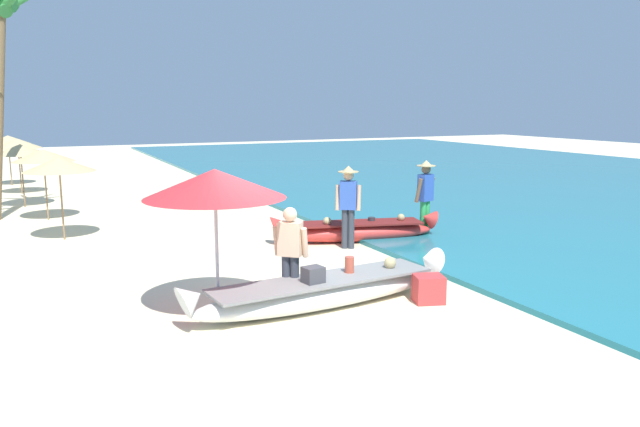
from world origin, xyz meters
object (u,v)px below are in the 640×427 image
at_px(boat_red_midground, 355,230).
at_px(cooler_box, 429,289).
at_px(person_vendor_assistant, 425,193).
at_px(person_vendor_hatted, 348,201).
at_px(patio_umbrella_large, 215,184).
at_px(boat_white_foreground, 323,291).
at_px(person_tourist_customer, 290,250).
at_px(palm_tree_far_behind, 0,23).

relative_size(boat_red_midground, cooler_box, 8.61).
distance_m(person_vendor_assistant, cooler_box, 5.07).
height_order(person_vendor_hatted, patio_umbrella_large, patio_umbrella_large).
height_order(boat_red_midground, cooler_box, boat_red_midground).
xyz_separation_m(boat_white_foreground, person_tourist_customer, (-0.41, 0.32, 0.62)).
height_order(boat_white_foreground, boat_red_midground, boat_white_foreground).
xyz_separation_m(boat_white_foreground, cooler_box, (1.61, -0.51, -0.04)).
xyz_separation_m(patio_umbrella_large, palm_tree_far_behind, (-2.77, 10.05, 3.21)).
height_order(boat_red_midground, patio_umbrella_large, patio_umbrella_large).
height_order(boat_white_foreground, person_vendor_hatted, person_vendor_hatted).
relative_size(boat_white_foreground, boat_red_midground, 1.19).
relative_size(person_vendor_assistant, palm_tree_far_behind, 0.29).
relative_size(boat_red_midground, person_tourist_customer, 2.52).
bearing_deg(boat_red_midground, person_vendor_assistant, -7.87).
relative_size(person_vendor_hatted, person_tourist_customer, 1.16).
height_order(boat_white_foreground, patio_umbrella_large, patio_umbrella_large).
bearing_deg(patio_umbrella_large, boat_white_foreground, -10.63).
distance_m(person_tourist_customer, cooler_box, 2.28).
height_order(person_vendor_hatted, person_tourist_customer, person_vendor_hatted).
relative_size(boat_white_foreground, cooler_box, 10.27).
distance_m(person_vendor_hatted, person_tourist_customer, 3.98).
xyz_separation_m(boat_white_foreground, person_vendor_assistant, (4.41, 3.63, 0.79)).
height_order(person_vendor_hatted, palm_tree_far_behind, palm_tree_far_behind).
distance_m(person_vendor_assistant, palm_tree_far_behind, 11.80).
relative_size(person_tourist_customer, patio_umbrella_large, 0.71).
xyz_separation_m(palm_tree_far_behind, cooler_box, (5.97, -10.86, -4.96)).
distance_m(boat_red_midground, person_vendor_hatted, 1.08).
bearing_deg(person_vendor_hatted, palm_tree_far_behind, 133.02).
bearing_deg(cooler_box, person_tourist_customer, 174.94).
relative_size(person_tourist_customer, cooler_box, 3.42).
height_order(patio_umbrella_large, cooler_box, patio_umbrella_large).
relative_size(person_vendor_hatted, palm_tree_far_behind, 0.29).
height_order(person_tourist_customer, patio_umbrella_large, patio_umbrella_large).
bearing_deg(palm_tree_far_behind, person_tourist_customer, -68.50).
bearing_deg(person_tourist_customer, boat_white_foreground, -38.04).
relative_size(palm_tree_far_behind, cooler_box, 13.97).
distance_m(boat_white_foreground, patio_umbrella_large, 2.36).
xyz_separation_m(boat_red_midground, person_vendor_assistant, (1.73, -0.24, 0.80)).
xyz_separation_m(person_tourist_customer, person_vendor_assistant, (4.83, 3.30, 0.17)).
bearing_deg(cooler_box, boat_red_midground, 93.69).
bearing_deg(person_vendor_assistant, patio_umbrella_large, -150.99).
relative_size(person_tourist_customer, person_vendor_assistant, 0.86).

